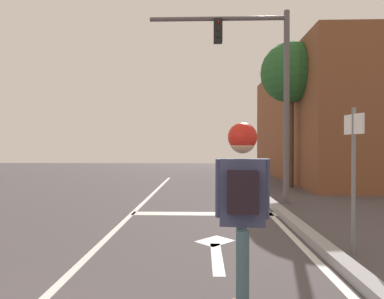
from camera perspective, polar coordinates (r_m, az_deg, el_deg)
The scene contains 11 objects.
lane_line_center at distance 7.18m, azimuth -12.03°, elevation -12.38°, with size 0.12×20.00×0.01m, color silver.
lane_line_curbside at distance 7.17m, azimuth 15.04°, elevation -12.42°, with size 0.12×20.00×0.01m, color silver.
stop_bar at distance 8.12m, azimuth 2.07°, elevation -10.84°, with size 3.43×0.40×0.01m, color silver.
lane_arrow_stem at distance 5.11m, azimuth 4.26°, elevation -17.84°, with size 0.16×1.40×0.01m, color silver.
lane_arrow_head at distance 5.92m, azimuth 3.90°, elevation -15.23°, with size 0.56×0.44×0.01m, color silver.
curb_strip at distance 7.21m, azimuth 17.01°, elevation -11.80°, with size 0.24×24.00×0.14m, color #949498.
skater at distance 3.02m, azimuth 8.55°, elevation -7.38°, with size 0.48×0.64×1.76m.
traffic_signal_mast at distance 9.80m, azimuth 11.11°, elevation 12.69°, with size 3.91×0.34×5.39m.
street_sign_post at distance 5.57m, azimuth 25.76°, elevation -1.33°, with size 0.11×0.44×2.19m.
roadside_tree at distance 13.92m, azimuth 16.45°, elevation 12.27°, with size 2.35×2.35×5.64m.
building_block at distance 18.98m, azimuth 27.28°, elevation 4.28°, with size 8.77×12.22×5.69m, color brown.
Camera 1 is at (1.27, -0.80, 1.62)m, focal length 31.41 mm.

